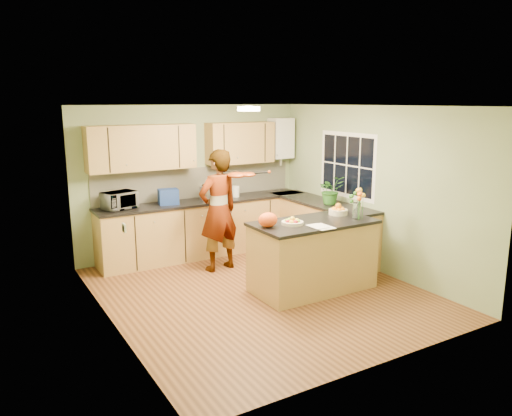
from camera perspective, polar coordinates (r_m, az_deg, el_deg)
floor at (r=6.93m, az=0.48°, el=-9.54°), size 4.50×4.50×0.00m
ceiling at (r=6.44m, az=0.52°, el=11.59°), size 4.00×4.50×0.02m
wall_back at (r=8.55m, az=-7.35°, el=3.22°), size 4.00×0.02×2.50m
wall_front at (r=4.85m, az=14.44°, el=-3.97°), size 4.00×0.02×2.50m
wall_left at (r=5.82m, az=-16.60°, el=-1.41°), size 0.02×4.50×2.50m
wall_right at (r=7.78m, az=13.20°, el=2.12°), size 0.02×4.50×2.50m
back_counter at (r=8.48m, az=-5.78°, el=-2.20°), size 3.64×0.62×0.94m
right_counter at (r=8.38m, az=7.44°, el=-2.41°), size 0.62×2.24×0.94m
splashback at (r=8.58m, az=-6.69°, el=2.93°), size 3.60×0.02×0.52m
upper_cabinets at (r=8.25m, az=-8.12°, el=7.08°), size 3.20×0.34×0.70m
boiler at (r=9.14m, az=2.86°, el=7.96°), size 0.40×0.30×0.86m
window_right at (r=8.17m, az=10.36°, el=4.84°), size 0.01×1.30×1.05m
light_switch at (r=5.25m, az=-14.84°, el=-2.20°), size 0.02×0.09×0.09m
ceiling_lamp at (r=6.70m, az=-0.84°, el=11.28°), size 0.30×0.30×0.07m
peninsula_island at (r=6.92m, az=6.51°, el=-5.41°), size 1.69×0.86×0.97m
fruit_dish at (r=6.58m, az=4.18°, el=-1.55°), size 0.29×0.29×0.10m
orange_bowl at (r=7.22m, az=9.38°, el=-0.23°), size 0.27×0.27×0.16m
flower_vase at (r=6.96m, az=11.51°, el=1.39°), size 0.27×0.27×0.49m
orange_bag at (r=6.42m, az=1.37°, el=-1.36°), size 0.29×0.26×0.19m
papers at (r=6.50m, az=7.50°, el=-2.12°), size 0.24×0.32×0.01m
violinist at (r=7.59m, az=-4.31°, el=-0.30°), size 0.74×0.55×1.86m
violin at (r=7.38m, az=-2.22°, el=3.79°), size 0.70×0.61×0.18m
microwave at (r=7.90m, az=-15.36°, el=0.85°), size 0.56×0.46×0.27m
blue_box at (r=8.09m, az=-9.99°, el=1.28°), size 0.34×0.28×0.25m
kettle at (r=8.37m, az=-5.89°, el=1.81°), size 0.17×0.17×0.32m
jar_cream at (r=8.54m, az=-3.78°, el=1.81°), size 0.15×0.15×0.19m
jar_white at (r=8.59m, az=-2.34°, el=1.89°), size 0.15×0.15×0.19m
potted_plant at (r=8.06m, az=8.54°, el=2.06°), size 0.46×0.42×0.46m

